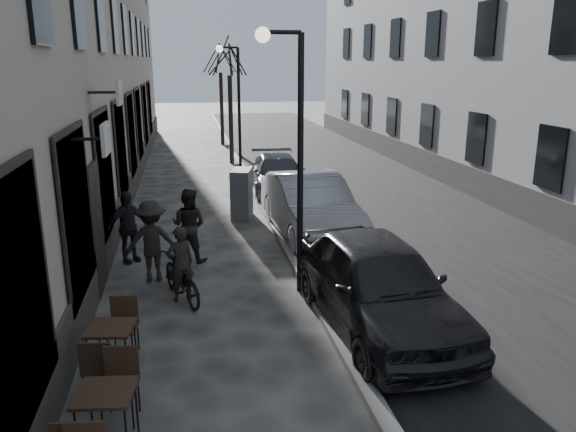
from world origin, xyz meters
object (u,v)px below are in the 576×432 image
object	(u,v)px
pedestrian_mid	(152,241)
car_far	(278,175)
pedestrian_near	(189,225)
streetlamp_near	(292,135)
utility_cabinet	(242,194)
tree_near	(229,57)
bicycle	(181,278)
tree_far	(220,58)
bistro_set_c	(112,346)
streetlamp_far	(235,97)
car_near	(378,284)
pedestrian_far	(128,227)
car_mid	(310,207)
bistro_set_b	(107,415)

from	to	relation	value
pedestrian_mid	car_far	xyz separation A→B (m)	(3.93, 7.64, -0.22)
pedestrian_near	car_far	size ratio (longest dim) A/B	0.39
streetlamp_near	pedestrian_near	xyz separation A→B (m)	(-1.99, 2.21, -2.30)
streetlamp_near	utility_cabinet	bearing A→B (deg)	94.17
tree_near	bicycle	world-z (taller)	tree_near
tree_far	bistro_set_c	size ratio (longest dim) A/B	3.53
streetlamp_far	tree_near	bearing A→B (deg)	88.62
car_near	bicycle	bearing A→B (deg)	147.93
tree_far	pedestrian_far	distance (m)	19.33
bicycle	pedestrian_far	bearing A→B (deg)	-84.49
streetlamp_near	streetlamp_far	world-z (taller)	same
bicycle	pedestrian_mid	size ratio (longest dim) A/B	1.00
tree_near	bicycle	distance (m)	15.78
pedestrian_near	car_mid	bearing A→B (deg)	-131.43
streetlamp_near	pedestrian_far	world-z (taller)	streetlamp_near
streetlamp_far	bicycle	world-z (taller)	streetlamp_far
utility_cabinet	car_near	world-z (taller)	car_near
utility_cabinet	pedestrian_far	distance (m)	4.45
pedestrian_near	pedestrian_far	xyz separation A→B (m)	(-1.38, 0.16, -0.02)
utility_cabinet	car_far	bearing A→B (deg)	77.46
streetlamp_near	bistro_set_c	world-z (taller)	streetlamp_near
utility_cabinet	car_near	distance (m)	7.69
pedestrian_mid	pedestrian_near	bearing A→B (deg)	-124.21
bistro_set_b	bistro_set_c	xyz separation A→B (m)	(-0.14, 1.74, -0.02)
bistro_set_b	utility_cabinet	distance (m)	10.39
bistro_set_c	car_mid	world-z (taller)	car_mid
streetlamp_near	car_far	world-z (taller)	streetlamp_near
streetlamp_far	pedestrian_near	xyz separation A→B (m)	(-1.99, -9.79, -2.30)
tree_far	pedestrian_far	bearing A→B (deg)	-100.47
tree_near	bicycle	size ratio (longest dim) A/B	3.28
streetlamp_far	car_mid	size ratio (longest dim) A/B	1.03
pedestrian_near	car_far	xyz separation A→B (m)	(3.16, 6.53, -0.21)
pedestrian_near	car_mid	xyz separation A→B (m)	(3.16, 1.32, -0.04)
utility_cabinet	car_mid	xyz separation A→B (m)	(1.59, -2.16, 0.09)
bistro_set_b	car_far	world-z (taller)	car_far
tree_far	pedestrian_near	size ratio (longest dim) A/B	3.32
pedestrian_mid	car_far	distance (m)	8.59
bistro_set_b	bistro_set_c	size ratio (longest dim) A/B	1.03
bistro_set_c	car_mid	xyz separation A→B (m)	(4.34, 6.15, 0.34)
streetlamp_near	car_far	distance (m)	9.17
streetlamp_far	pedestrian_far	size ratio (longest dim) A/B	3.04
bistro_set_b	car_mid	bearing A→B (deg)	69.32
tree_near	utility_cabinet	world-z (taller)	tree_near
streetlamp_far	bistro_set_b	bearing A→B (deg)	-100.48
bistro_set_b	utility_cabinet	size ratio (longest dim) A/B	1.14
streetlamp_far	pedestrian_mid	size ratio (longest dim) A/B	2.92
streetlamp_far	bicycle	size ratio (longest dim) A/B	2.93
streetlamp_near	tree_far	bearing A→B (deg)	89.80
tree_near	utility_cabinet	distance (m)	10.12
streetlamp_far	bicycle	bearing A→B (deg)	-100.27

